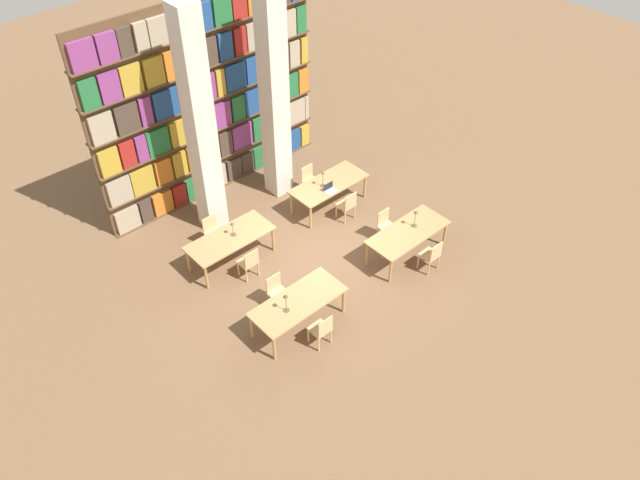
# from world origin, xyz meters

# --- Properties ---
(ground_plane) EXTENTS (40.00, 40.00, 0.00)m
(ground_plane) POSITION_xyz_m (0.00, 0.00, 0.00)
(ground_plane) COLOR brown
(bookshelf_bank) EXTENTS (6.77, 0.35, 5.50)m
(bookshelf_bank) POSITION_xyz_m (0.01, 4.18, 2.67)
(bookshelf_bank) COLOR brown
(bookshelf_bank) RESTS_ON ground_plane
(pillar_left) EXTENTS (0.57, 0.57, 6.00)m
(pillar_left) POSITION_xyz_m (-1.13, 2.87, 3.00)
(pillar_left) COLOR beige
(pillar_left) RESTS_ON ground_plane
(pillar_center) EXTENTS (0.57, 0.57, 6.00)m
(pillar_center) POSITION_xyz_m (1.13, 2.87, 3.00)
(pillar_center) COLOR beige
(pillar_center) RESTS_ON ground_plane
(reading_table_0) EXTENTS (2.19, 0.95, 0.78)m
(reading_table_0) POSITION_xyz_m (-1.76, -1.38, 0.70)
(reading_table_0) COLOR tan
(reading_table_0) RESTS_ON ground_plane
(chair_0) EXTENTS (0.42, 0.40, 0.89)m
(chair_0) POSITION_xyz_m (-1.75, -2.14, 0.49)
(chair_0) COLOR tan
(chair_0) RESTS_ON ground_plane
(chair_1) EXTENTS (0.42, 0.40, 0.89)m
(chair_1) POSITION_xyz_m (-1.75, -0.62, 0.49)
(chair_1) COLOR tan
(chair_1) RESTS_ON ground_plane
(desk_lamp_0) EXTENTS (0.14, 0.14, 0.50)m
(desk_lamp_0) POSITION_xyz_m (-2.13, -1.42, 1.11)
(desk_lamp_0) COLOR brown
(desk_lamp_0) RESTS_ON reading_table_0
(reading_table_1) EXTENTS (2.19, 0.95, 0.78)m
(reading_table_1) POSITION_xyz_m (1.77, -1.43, 0.70)
(reading_table_1) COLOR tan
(reading_table_1) RESTS_ON ground_plane
(chair_2) EXTENTS (0.42, 0.40, 0.89)m
(chair_2) POSITION_xyz_m (1.81, -2.19, 0.49)
(chair_2) COLOR tan
(chair_2) RESTS_ON ground_plane
(chair_3) EXTENTS (0.42, 0.40, 0.89)m
(chair_3) POSITION_xyz_m (1.81, -0.67, 0.49)
(chair_3) COLOR tan
(chair_3) RESTS_ON ground_plane
(desk_lamp_1) EXTENTS (0.14, 0.14, 0.49)m
(desk_lamp_1) POSITION_xyz_m (2.04, -1.39, 1.11)
(desk_lamp_1) COLOR brown
(desk_lamp_1) RESTS_ON reading_table_1
(reading_table_2) EXTENTS (2.19, 0.95, 0.78)m
(reading_table_2) POSITION_xyz_m (-1.63, 1.34, 0.70)
(reading_table_2) COLOR tan
(reading_table_2) RESTS_ON ground_plane
(chair_4) EXTENTS (0.42, 0.40, 0.89)m
(chair_4) POSITION_xyz_m (-1.64, 0.58, 0.49)
(chair_4) COLOR tan
(chair_4) RESTS_ON ground_plane
(chair_5) EXTENTS (0.42, 0.40, 0.89)m
(chair_5) POSITION_xyz_m (-1.64, 2.10, 0.49)
(chair_5) COLOR tan
(chair_5) RESTS_ON ground_plane
(desk_lamp_2) EXTENTS (0.14, 0.14, 0.40)m
(desk_lamp_2) POSITION_xyz_m (-1.51, 1.35, 1.05)
(desk_lamp_2) COLOR brown
(desk_lamp_2) RESTS_ON reading_table_2
(reading_table_3) EXTENTS (2.19, 0.95, 0.78)m
(reading_table_3) POSITION_xyz_m (1.67, 1.36, 0.70)
(reading_table_3) COLOR tan
(reading_table_3) RESTS_ON ground_plane
(chair_6) EXTENTS (0.42, 0.40, 0.89)m
(chair_6) POSITION_xyz_m (1.65, 0.60, 0.49)
(chair_6) COLOR tan
(chair_6) RESTS_ON ground_plane
(chair_7) EXTENTS (0.42, 0.40, 0.89)m
(chair_7) POSITION_xyz_m (1.65, 2.12, 0.49)
(chair_7) COLOR tan
(chair_7) RESTS_ON ground_plane
(desk_lamp_3) EXTENTS (0.14, 0.14, 0.47)m
(desk_lamp_3) POSITION_xyz_m (1.47, 1.37, 1.10)
(desk_lamp_3) COLOR brown
(desk_lamp_3) RESTS_ON reading_table_3
(laptop) EXTENTS (0.32, 0.22, 0.21)m
(laptop) POSITION_xyz_m (1.46, 1.08, 0.82)
(laptop) COLOR silver
(laptop) RESTS_ON reading_table_3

